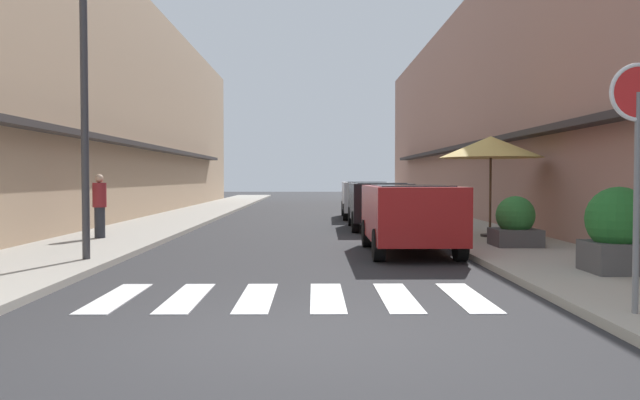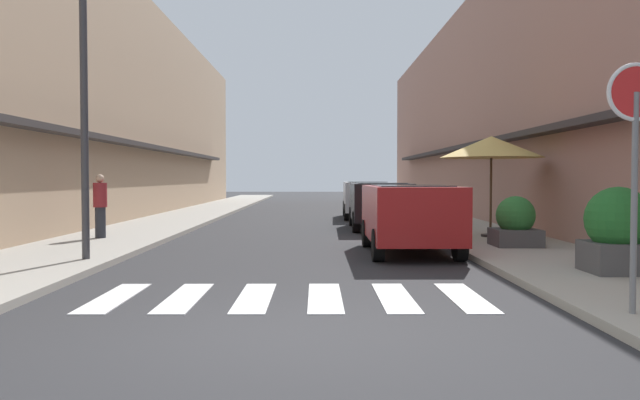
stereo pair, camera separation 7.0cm
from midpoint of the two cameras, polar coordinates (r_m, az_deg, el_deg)
ground_plane at (r=24.90m, az=-1.06°, el=-1.78°), size 100.28×100.28×0.00m
sidewalk_left at (r=25.42m, az=-12.02°, el=-1.61°), size 2.86×63.82×0.12m
sidewalk_right at (r=25.30m, az=9.96°, el=-1.61°), size 2.86×63.82×0.12m
building_row_left at (r=27.79m, az=-19.56°, el=7.54°), size 5.50×43.03×8.76m
building_row_right at (r=27.58m, az=17.65°, el=7.50°), size 5.50×43.03×8.66m
crosswalk at (r=8.91m, az=-2.43°, el=-8.52°), size 5.20×2.20×0.01m
parked_car_near at (r=14.02m, az=7.99°, el=-0.94°), size 1.82×4.01×1.47m
parked_car_mid at (r=20.58m, az=5.33°, el=-0.01°), size 1.87×4.14×1.47m
parked_car_far at (r=26.07m, az=4.14°, el=0.42°), size 1.90×4.53×1.47m
round_street_sign at (r=8.01m, az=26.13°, el=6.18°), size 0.65×0.07×2.77m
street_lamp at (r=12.86m, az=-19.04°, el=10.05°), size 1.19×0.28×5.48m
cafe_umbrella at (r=17.19m, az=14.88°, el=4.48°), size 2.63×2.63×2.57m
planter_corner at (r=11.36m, az=24.79°, el=-2.43°), size 1.03×1.03×1.37m
planter_midblock at (r=15.02m, az=16.88°, el=-1.99°), size 0.99×0.99×1.10m
planter_far at (r=21.14m, az=10.97°, el=-0.66°), size 0.83×0.83×1.15m
pedestrian_walking_near at (r=17.19m, az=-18.58°, el=-0.39°), size 0.34×0.34×1.59m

